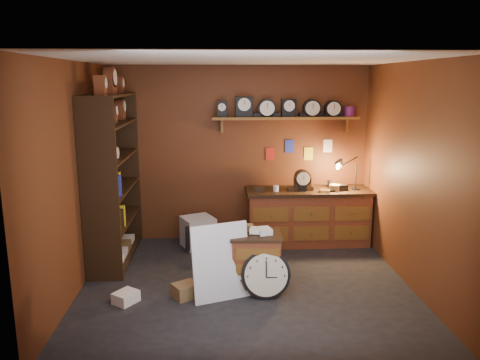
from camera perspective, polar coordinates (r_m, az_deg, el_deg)
name	(u,v)px	position (r m, az deg, el deg)	size (l,w,h in m)	color
floor	(245,285)	(5.92, 0.67, -12.63)	(4.00, 4.00, 0.00)	black
room_shell	(249,145)	(5.54, 1.11, 4.24)	(4.02, 3.62, 2.71)	#5D2E16
shelving_unit	(110,172)	(6.62, -15.53, 1.00)	(0.47, 1.60, 2.58)	black
workbench	(308,213)	(7.27, 8.24, -4.04)	(1.89, 0.66, 1.36)	brown
low_cabinet	(256,258)	(5.71, 1.95, -9.52)	(0.63, 0.54, 0.78)	brown
big_round_clock	(266,275)	(5.51, 3.18, -11.44)	(0.57, 0.18, 0.57)	black
white_panel	(221,297)	(5.61, -2.29, -14.12)	(0.68, 0.03, 0.91)	silver
mini_fridge	(198,232)	(7.13, -5.13, -6.34)	(0.58, 0.61, 0.46)	silver
floor_box_a	(185,291)	(5.62, -6.66, -13.24)	(0.27, 0.23, 0.17)	brown
floor_box_b	(126,297)	(5.62, -13.75, -13.72)	(0.21, 0.26, 0.13)	white
floor_box_c	(216,256)	(6.55, -2.96, -9.24)	(0.25, 0.21, 0.19)	brown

